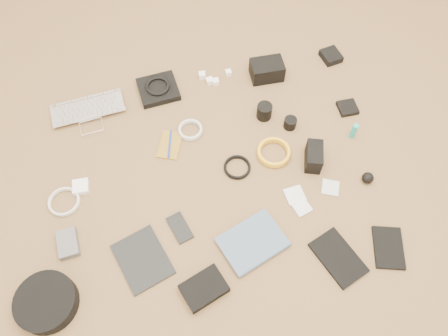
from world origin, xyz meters
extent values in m
cube|color=brown|center=(0.00, 0.00, -0.02)|extent=(4.00, 4.00, 0.04)
imported|color=silver|center=(-0.46, 0.39, 0.01)|extent=(0.34, 0.25, 0.03)
cube|color=black|center=(-0.14, 0.48, 0.02)|extent=(0.19, 0.18, 0.03)
torus|color=black|center=(-0.14, 0.48, 0.04)|extent=(0.14, 0.14, 0.01)
cube|color=white|center=(0.09, 0.47, 0.01)|extent=(0.03, 0.03, 0.03)
cube|color=white|center=(0.07, 0.52, 0.01)|extent=(0.03, 0.03, 0.03)
cube|color=white|center=(0.19, 0.51, 0.01)|extent=(0.03, 0.03, 0.02)
cube|color=white|center=(0.12, 0.46, 0.01)|extent=(0.03, 0.03, 0.03)
cube|color=black|center=(0.36, 0.46, 0.04)|extent=(0.15, 0.10, 0.08)
cube|color=black|center=(0.69, 0.50, 0.02)|extent=(0.10, 0.11, 0.03)
cube|color=olive|center=(-0.14, 0.18, 0.00)|extent=(0.13, 0.16, 0.01)
cylinder|color=#1433A6|center=(-0.14, 0.18, 0.01)|extent=(0.04, 0.13, 0.01)
torus|color=silver|center=(-0.04, 0.23, 0.01)|extent=(0.11, 0.11, 0.01)
cylinder|color=black|center=(0.29, 0.24, 0.04)|extent=(0.08, 0.08, 0.07)
cylinder|color=black|center=(0.38, 0.16, 0.02)|extent=(0.07, 0.07, 0.05)
cube|color=black|center=(0.66, 0.20, 0.01)|extent=(0.08, 0.08, 0.02)
cube|color=white|center=(-0.51, 0.05, 0.01)|extent=(0.06, 0.06, 0.03)
torus|color=silver|center=(-0.58, 0.00, 0.01)|extent=(0.15, 0.15, 0.01)
torus|color=black|center=(0.11, 0.01, 0.01)|extent=(0.14, 0.14, 0.01)
torus|color=gold|center=(0.28, 0.04, 0.01)|extent=(0.15, 0.15, 0.02)
cube|color=black|center=(0.42, -0.03, 0.04)|extent=(0.10, 0.13, 0.09)
cylinder|color=teal|center=(0.63, 0.06, 0.04)|extent=(0.03, 0.03, 0.08)
cube|color=#525256|center=(-0.57, -0.18, 0.02)|extent=(0.08, 0.12, 0.03)
cube|color=black|center=(-0.31, -0.29, 0.00)|extent=(0.23, 0.26, 0.01)
cube|color=black|center=(-0.16, -0.20, 0.00)|extent=(0.09, 0.13, 0.01)
cube|color=silver|center=(0.31, -0.16, 0.01)|extent=(0.08, 0.08, 0.01)
cube|color=silver|center=(0.32, -0.22, 0.00)|extent=(0.08, 0.08, 0.01)
cube|color=silver|center=(0.45, -0.16, 0.00)|extent=(0.09, 0.09, 0.01)
sphere|color=black|center=(0.61, -0.16, 0.02)|extent=(0.05, 0.05, 0.05)
cylinder|color=black|center=(-0.65, -0.38, 0.03)|extent=(0.23, 0.23, 0.06)
cube|color=black|center=(-0.11, -0.45, 0.02)|extent=(0.18, 0.15, 0.04)
imported|color=#465A77|center=(0.12, -0.40, 0.01)|extent=(0.27, 0.24, 0.02)
cube|color=black|center=(0.39, -0.44, 0.01)|extent=(0.19, 0.23, 0.01)
cube|color=black|center=(0.58, -0.44, 0.01)|extent=(0.15, 0.18, 0.01)
camera|label=1|loc=(-0.13, -0.84, 1.55)|focal=35.00mm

